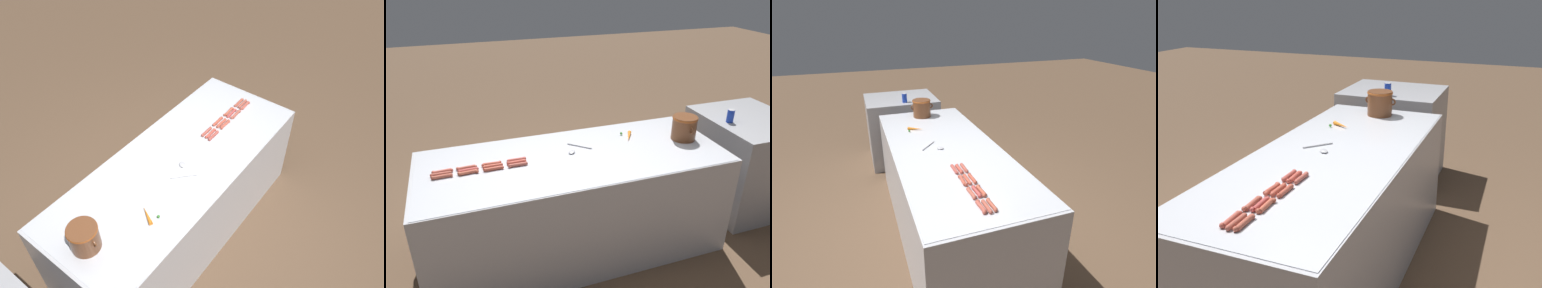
# 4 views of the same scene
# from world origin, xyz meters

# --- Properties ---
(ground_plane) EXTENTS (20.00, 20.00, 0.00)m
(ground_plane) POSITION_xyz_m (0.00, 0.00, 0.00)
(ground_plane) COLOR brown
(griddle_counter) EXTENTS (0.99, 2.48, 0.91)m
(griddle_counter) POSITION_xyz_m (0.00, 0.00, 0.46)
(griddle_counter) COLOR #BCBCC1
(griddle_counter) RESTS_ON ground_plane
(back_cabinet) EXTENTS (0.99, 0.84, 0.95)m
(back_cabinet) POSITION_xyz_m (-0.13, 1.88, 0.47)
(back_cabinet) COLOR #A0A0A4
(back_cabinet) RESTS_ON ground_plane
(hot_dog_0) EXTENTS (0.03, 0.15, 0.03)m
(hot_dog_0) POSITION_xyz_m (-0.06, -1.01, 0.93)
(hot_dog_0) COLOR #B44E40
(hot_dog_0) RESTS_ON griddle_counter
(hot_dog_1) EXTENTS (0.03, 0.15, 0.03)m
(hot_dog_1) POSITION_xyz_m (-0.06, -0.84, 0.93)
(hot_dog_1) COLOR #AE5240
(hot_dog_1) RESTS_ON griddle_counter
(hot_dog_2) EXTENTS (0.03, 0.15, 0.03)m
(hot_dog_2) POSITION_xyz_m (-0.06, -0.65, 0.93)
(hot_dog_2) COLOR #B24C3A
(hot_dog_2) RESTS_ON griddle_counter
(hot_dog_3) EXTENTS (0.03, 0.15, 0.03)m
(hot_dog_3) POSITION_xyz_m (-0.06, -0.46, 0.93)
(hot_dog_3) COLOR #AC4A3F
(hot_dog_3) RESTS_ON griddle_counter
(hot_dog_4) EXTENTS (0.03, 0.15, 0.03)m
(hot_dog_4) POSITION_xyz_m (-0.02, -1.02, 0.93)
(hot_dog_4) COLOR #AB4F3F
(hot_dog_4) RESTS_ON griddle_counter
(hot_dog_5) EXTENTS (0.03, 0.15, 0.03)m
(hot_dog_5) POSITION_xyz_m (-0.02, -0.83, 0.93)
(hot_dog_5) COLOR #B74641
(hot_dog_5) RESTS_ON griddle_counter
(hot_dog_6) EXTENTS (0.03, 0.15, 0.03)m
(hot_dog_6) POSITION_xyz_m (-0.02, -0.64, 0.93)
(hot_dog_6) COLOR #B74D3B
(hot_dog_6) RESTS_ON griddle_counter
(hot_dog_7) EXTENTS (0.03, 0.15, 0.03)m
(hot_dog_7) POSITION_xyz_m (-0.02, -0.46, 0.93)
(hot_dog_7) COLOR #B94A3C
(hot_dog_7) RESTS_ON griddle_counter
(hot_dog_8) EXTENTS (0.03, 0.15, 0.03)m
(hot_dog_8) POSITION_xyz_m (0.01, -1.01, 0.93)
(hot_dog_8) COLOR #AF503D
(hot_dog_8) RESTS_ON griddle_counter
(hot_dog_9) EXTENTS (0.04, 0.15, 0.03)m
(hot_dog_9) POSITION_xyz_m (0.02, -0.83, 0.93)
(hot_dog_9) COLOR #B7523B
(hot_dog_9) RESTS_ON griddle_counter
(hot_dog_10) EXTENTS (0.03, 0.15, 0.03)m
(hot_dog_10) POSITION_xyz_m (0.02, -0.64, 0.93)
(hot_dog_10) COLOR #B34C39
(hot_dog_10) RESTS_ON griddle_counter
(hot_dog_11) EXTENTS (0.03, 0.15, 0.03)m
(hot_dog_11) POSITION_xyz_m (0.02, -0.46, 0.93)
(hot_dog_11) COLOR #AC4E41
(hot_dog_11) RESTS_ON griddle_counter
(bean_pot) EXTENTS (0.27, 0.22, 0.21)m
(bean_pot) POSITION_xyz_m (0.00, 1.01, 1.03)
(bean_pot) COLOR brown
(bean_pot) RESTS_ON griddle_counter
(serving_spoon) EXTENTS (0.21, 0.22, 0.02)m
(serving_spoon) POSITION_xyz_m (-0.09, 0.03, 0.92)
(serving_spoon) COLOR #B7B7BC
(serving_spoon) RESTS_ON griddle_counter
(carrot) EXTENTS (0.17, 0.11, 0.03)m
(carrot) POSITION_xyz_m (-0.18, 0.57, 0.93)
(carrot) COLOR orange
(carrot) RESTS_ON griddle_counter
(soda_can) EXTENTS (0.07, 0.07, 0.12)m
(soda_can) POSITION_xyz_m (-0.11, 1.60, 1.01)
(soda_can) COLOR #1938B2
(soda_can) RESTS_ON back_cabinet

